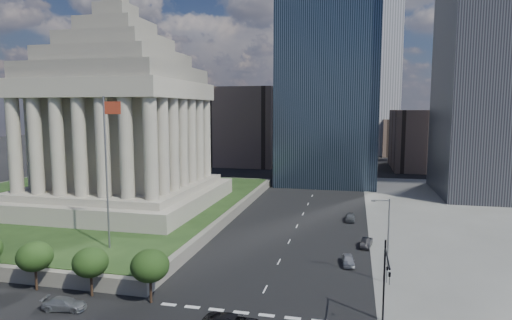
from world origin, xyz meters
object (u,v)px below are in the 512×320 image
(war_memorial, at_px, (119,103))
(suv_grey, at_px, (65,304))
(flagpole, at_px, (107,164))
(parked_sedan_near, at_px, (348,260))
(parked_sedan_mid, at_px, (366,243))
(traffic_signal_ne, at_px, (386,275))
(street_lamp_north, at_px, (387,236))
(parked_sedan_far, at_px, (350,217))

(war_memorial, height_order, suv_grey, war_memorial)
(flagpole, xyz_separation_m, parked_sedan_near, (30.83, 5.87, -12.45))
(parked_sedan_mid, bearing_deg, suv_grey, -128.43)
(flagpole, relative_size, traffic_signal_ne, 2.50)
(traffic_signal_ne, distance_m, parked_sedan_near, 17.17)
(war_memorial, height_order, parked_sedan_near, war_memorial)
(war_memorial, height_order, parked_sedan_mid, war_memorial)
(traffic_signal_ne, xyz_separation_m, parked_sedan_mid, (-1.00, 24.25, -4.61))
(flagpole, distance_m, traffic_signal_ne, 36.69)
(war_memorial, xyz_separation_m, street_lamp_north, (47.33, -23.00, -15.74))
(street_lamp_north, distance_m, parked_sedan_near, 8.21)
(parked_sedan_near, height_order, parked_sedan_far, parked_sedan_far)
(parked_sedan_mid, bearing_deg, parked_sedan_far, 109.04)
(traffic_signal_ne, height_order, suv_grey, traffic_signal_ne)
(street_lamp_north, distance_m, parked_sedan_mid, 14.00)
(parked_sedan_far, bearing_deg, parked_sedan_mid, -79.90)
(traffic_signal_ne, xyz_separation_m, street_lamp_north, (0.83, 11.30, 0.41))
(flagpole, distance_m, suv_grey, 18.61)
(traffic_signal_ne, height_order, parked_sedan_near, traffic_signal_ne)
(parked_sedan_near, bearing_deg, flagpole, -174.86)
(war_memorial, distance_m, parked_sedan_near, 51.07)
(flagpole, relative_size, parked_sedan_near, 5.12)
(parked_sedan_near, bearing_deg, traffic_signal_ne, -83.42)
(parked_sedan_near, bearing_deg, parked_sedan_mid, 67.16)
(traffic_signal_ne, bearing_deg, war_memorial, 143.58)
(parked_sedan_near, height_order, parked_sedan_mid, parked_sedan_near)
(street_lamp_north, distance_m, suv_grey, 35.57)
(parked_sedan_near, relative_size, parked_sedan_mid, 1.00)
(war_memorial, height_order, flagpole, war_memorial)
(parked_sedan_mid, height_order, parked_sedan_far, parked_sedan_far)
(traffic_signal_ne, bearing_deg, parked_sedan_mid, 92.36)
(traffic_signal_ne, xyz_separation_m, suv_grey, (-31.27, -3.17, -4.61))
(parked_sedan_mid, bearing_deg, traffic_signal_ne, -78.23)
(parked_sedan_mid, bearing_deg, street_lamp_north, -72.55)
(flagpole, xyz_separation_m, parked_sedan_mid, (33.33, 13.94, -12.47))
(war_memorial, distance_m, traffic_signal_ne, 60.00)
(war_memorial, bearing_deg, street_lamp_north, -25.92)
(war_memorial, height_order, traffic_signal_ne, war_memorial)
(flagpole, bearing_deg, parked_sedan_mid, 22.70)
(traffic_signal_ne, bearing_deg, parked_sedan_far, 95.13)
(street_lamp_north, bearing_deg, war_memorial, 154.08)
(war_memorial, relative_size, parked_sedan_far, 9.17)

